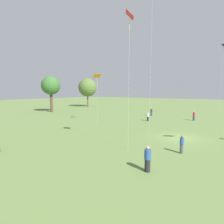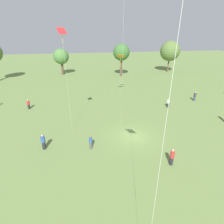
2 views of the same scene
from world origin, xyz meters
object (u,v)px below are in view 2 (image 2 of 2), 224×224
person_5 (91,142)px  kite_2 (62,36)px  person_2 (195,96)px  kite_0 (121,57)px  person_7 (172,157)px  person_6 (28,104)px  person_8 (43,142)px  person_1 (168,103)px

person_5 → kite_2: size_ratio=0.13×
person_2 → person_5: (-21.83, -11.60, -0.06)m
kite_0 → kite_2: size_ratio=0.68×
person_5 → person_7: (7.55, -4.47, 0.06)m
person_7 → kite_0: size_ratio=0.21×
person_2 → person_7: (-14.28, -16.07, -0.00)m
person_6 → kite_2: 16.56m
person_8 → kite_0: bearing=-54.3°
person_2 → kite_0: (-14.07, 4.61, 7.30)m
person_6 → person_7: size_ratio=0.94×
person_5 → person_6: 17.15m
person_2 → person_5: bearing=-133.6°
person_6 → person_8: 13.86m
kite_2 → person_6: bearing=140.9°
person_5 → person_8: bearing=36.8°
person_2 → kite_0: 16.51m
person_7 → person_8: size_ratio=0.98×
person_5 → person_8: (-5.22, 1.13, 0.07)m
person_8 → person_6: bearing=4.0°
person_6 → kite_0: kite_0 is taller
person_2 → person_5: person_2 is taller
person_5 → person_7: bearing=-161.6°
person_5 → kite_2: 12.09m
person_2 → person_8: 29.01m
person_5 → kite_0: bearing=-66.6°
kite_2 → person_7: bearing=-28.5°
person_5 → kite_0: 19.42m
kite_0 → person_7: bearing=159.3°
person_7 → kite_2: (-9.61, 8.91, 11.00)m
person_5 → kite_0: size_ratio=0.19×
person_7 → kite_2: 17.11m
person_2 → person_6: person_2 is taller
person_2 → kite_2: 27.26m
person_8 → kite_0: (12.99, 15.08, 7.29)m
kite_0 → person_1: bearing=-152.8°
person_1 → person_8: bearing=-143.8°
person_1 → kite_0: 12.26m
person_6 → kite_0: (17.16, 1.87, 7.38)m
kite_0 → person_2: bearing=-128.3°
person_1 → person_5: (-14.95, -9.58, 0.03)m
person_1 → person_2: person_2 is taller
person_5 → person_1: bearing=-98.3°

